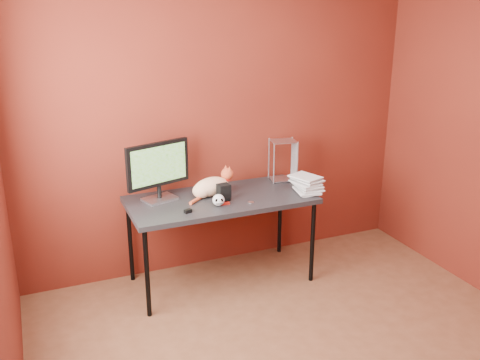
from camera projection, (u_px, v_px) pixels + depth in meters
name	position (u px, v px, depth m)	size (l,w,h in m)	color
room	(332.00, 156.00, 2.97)	(3.52, 3.52, 2.61)	brown
desk	(221.00, 203.00, 4.35)	(1.50, 0.70, 0.75)	black
monitor	(158.00, 168.00, 4.20)	(0.53, 0.24, 0.48)	#B9B9BE
cat	(212.00, 186.00, 4.36)	(0.45, 0.28, 0.23)	orange
skull_mug	(219.00, 200.00, 4.14)	(0.10, 0.10, 0.09)	white
speaker	(224.00, 193.00, 4.26)	(0.12, 0.12, 0.13)	black
book_stack	(300.00, 105.00, 4.21)	(0.25, 0.29, 1.46)	beige
wire_rack	(283.00, 160.00, 4.70)	(0.24, 0.21, 0.37)	#B9B9BE
pocket_knife	(225.00, 204.00, 4.18)	(0.08, 0.02, 0.02)	#B2160D
black_gadget	(188.00, 211.00, 4.02)	(0.06, 0.03, 0.03)	black
washer	(251.00, 202.00, 4.23)	(0.05, 0.05, 0.00)	#B9B9BE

